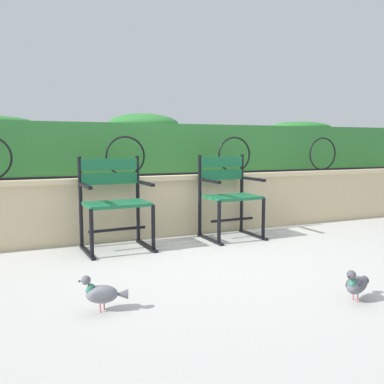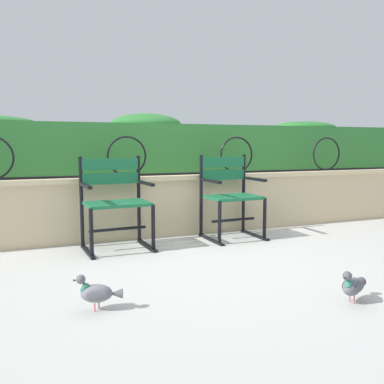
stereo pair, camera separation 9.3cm
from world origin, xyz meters
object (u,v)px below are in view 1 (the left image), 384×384
(pigeon_far_side, at_px, (356,284))
(park_chair_left, at_px, (115,200))
(park_chair_right, at_px, (229,194))
(pigeon_near_chairs, at_px, (103,293))

(pigeon_far_side, bearing_deg, park_chair_left, 119.14)
(park_chair_right, bearing_deg, pigeon_near_chairs, -137.97)
(park_chair_left, distance_m, park_chair_right, 1.23)
(park_chair_left, bearing_deg, pigeon_near_chairs, -106.00)
(park_chair_left, distance_m, pigeon_near_chairs, 1.58)
(pigeon_near_chairs, bearing_deg, park_chair_right, 42.03)
(park_chair_right, distance_m, pigeon_far_side, 2.01)
(park_chair_left, relative_size, park_chair_right, 1.00)
(park_chair_left, bearing_deg, park_chair_right, 0.80)
(park_chair_left, height_order, pigeon_near_chairs, park_chair_left)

